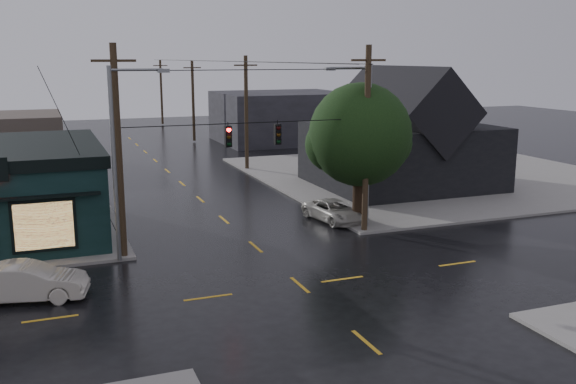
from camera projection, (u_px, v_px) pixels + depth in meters
name	position (u px, v px, depth m)	size (l,w,h in m)	color
ground_plane	(300.00, 285.00, 27.29)	(160.00, 160.00, 0.00)	black
sidewalk_ne	(433.00, 174.00, 52.58)	(28.00, 28.00, 0.15)	gray
ne_building	(402.00, 127.00, 47.17)	(12.60, 11.60, 8.75)	black
corner_tree	(360.00, 135.00, 36.19)	(5.86, 5.86, 8.01)	black
utility_pole_nw	(124.00, 258.00, 30.93)	(2.00, 0.32, 10.15)	black
utility_pole_ne	(364.00, 232.00, 35.51)	(2.00, 0.32, 10.15)	black
utility_pole_far_a	(247.00, 170.00, 55.14)	(2.00, 0.32, 9.65)	black
utility_pole_far_b	(194.00, 142.00, 73.39)	(2.00, 0.32, 9.15)	black
utility_pole_far_c	(163.00, 125.00, 91.65)	(2.00, 0.32, 9.15)	black
span_signal_assembly	(253.00, 135.00, 32.08)	(13.00, 0.48, 1.23)	black
streetlight_nw	(120.00, 263.00, 30.18)	(5.40, 0.30, 9.15)	slate
streetlight_ne	(366.00, 228.00, 36.33)	(5.40, 0.30, 9.15)	slate
bg_building_east	(281.00, 117.00, 73.43)	(14.00, 12.00, 5.60)	black
sedan_cream	(27.00, 282.00, 25.43)	(1.62, 4.63, 1.53)	#B3AB9D
suv_silver	(334.00, 211.00, 37.82)	(2.07, 4.48, 1.25)	#B5B1A7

